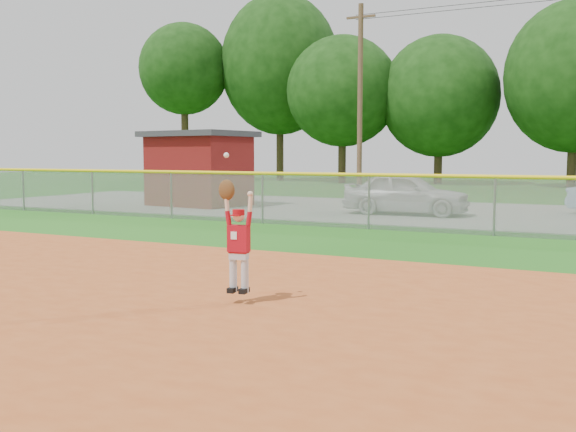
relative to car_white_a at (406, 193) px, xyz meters
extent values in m
plane|color=#1D5A14|center=(3.54, -14.43, -0.74)|extent=(120.00, 120.00, 0.00)
cube|color=slate|center=(3.54, 1.57, -0.73)|extent=(44.00, 10.00, 0.03)
imported|color=silver|center=(0.00, 0.00, 0.00)|extent=(4.25, 1.86, 1.43)
cube|color=#5D0E0D|center=(-8.53, 0.20, 0.63)|extent=(3.83, 3.07, 2.74)
cube|color=#333338|center=(-8.53, 0.20, 2.11)|extent=(4.32, 3.56, 0.22)
cube|color=gray|center=(3.54, -4.43, 0.01)|extent=(40.00, 0.03, 1.50)
cylinder|color=yellow|center=(3.54, -4.43, 0.76)|extent=(40.00, 0.10, 0.10)
cylinder|color=gray|center=(-13.12, -4.43, 0.01)|extent=(0.06, 0.06, 1.50)
cylinder|color=gray|center=(-9.79, -4.43, 0.01)|extent=(0.06, 0.06, 1.50)
cylinder|color=gray|center=(-6.46, -4.43, 0.01)|extent=(0.06, 0.06, 1.50)
cylinder|color=gray|center=(-3.12, -4.43, 0.01)|extent=(0.06, 0.06, 1.50)
cylinder|color=gray|center=(0.21, -4.43, 0.01)|extent=(0.06, 0.06, 1.50)
cylinder|color=gray|center=(3.54, -4.43, 0.01)|extent=(0.06, 0.06, 1.50)
cylinder|color=#4C3823|center=(-4.46, 7.57, 3.76)|extent=(0.24, 0.24, 9.00)
cube|color=#4C3823|center=(-4.46, 7.57, 7.66)|extent=(1.40, 0.10, 0.10)
cylinder|color=#422D1C|center=(-23.70, 20.58, 2.19)|extent=(0.56, 0.56, 5.87)
ellipsoid|color=#193F0F|center=(-23.70, 20.58, 7.93)|extent=(6.95, 6.95, 7.05)
cylinder|color=#422D1C|center=(-17.07, 23.97, 2.31)|extent=(0.56, 0.56, 6.10)
ellipsoid|color=#193F0F|center=(-17.07, 23.97, 8.26)|extent=(9.19, 9.19, 10.85)
cylinder|color=#422D1C|center=(-11.08, 22.10, 1.47)|extent=(0.56, 0.56, 4.43)
ellipsoid|color=#193F0F|center=(-11.08, 22.10, 5.80)|extent=(8.01, 8.01, 7.88)
cylinder|color=#422D1C|center=(-4.53, 23.74, 1.31)|extent=(0.56, 0.56, 4.11)
ellipsoid|color=#193F0F|center=(-4.53, 23.74, 5.32)|extent=(8.19, 8.19, 8.39)
cylinder|color=#422D1C|center=(4.08, 22.71, 1.58)|extent=(0.56, 0.56, 4.64)
ellipsoid|color=#193F0F|center=(4.08, 22.71, 6.12)|extent=(8.57, 8.57, 9.43)
cylinder|color=silver|center=(1.53, -13.78, -0.32)|extent=(0.12, 0.12, 0.47)
cylinder|color=silver|center=(1.70, -13.76, -0.32)|extent=(0.12, 0.12, 0.47)
cube|color=black|center=(1.54, -13.81, -0.52)|extent=(0.12, 0.20, 0.07)
cube|color=black|center=(1.70, -13.78, -0.52)|extent=(0.12, 0.20, 0.07)
cube|color=silver|center=(1.62, -13.77, -0.05)|extent=(0.26, 0.17, 0.09)
cube|color=maroon|center=(1.62, -13.77, 0.00)|extent=(0.27, 0.18, 0.04)
cube|color=#A00B17|center=(1.62, -13.77, 0.18)|extent=(0.30, 0.19, 0.36)
cube|color=white|center=(1.59, -13.85, 0.23)|extent=(0.09, 0.02, 0.10)
sphere|color=beige|center=(1.62, -13.77, 0.49)|extent=(0.18, 0.18, 0.16)
cylinder|color=#9F090F|center=(1.62, -13.77, 0.54)|extent=(0.19, 0.19, 0.08)
cube|color=#9F090F|center=(1.63, -13.85, 0.50)|extent=(0.14, 0.11, 0.02)
cylinder|color=#A00B17|center=(1.47, -13.79, 0.46)|extent=(0.10, 0.08, 0.20)
cylinder|color=beige|center=(1.45, -13.79, 0.65)|extent=(0.08, 0.07, 0.21)
ellipsoid|color=#4C2D14|center=(1.45, -13.79, 0.83)|extent=(0.26, 0.14, 0.28)
sphere|color=white|center=(1.45, -13.79, 1.30)|extent=(0.08, 0.08, 0.07)
cylinder|color=#A00B17|center=(1.77, -13.75, 0.46)|extent=(0.10, 0.08, 0.20)
cylinder|color=beige|center=(1.78, -13.74, 0.65)|extent=(0.08, 0.07, 0.21)
sphere|color=beige|center=(1.78, -13.74, 0.79)|extent=(0.09, 0.09, 0.08)
camera|label=1|loc=(6.03, -21.16, 1.31)|focal=40.00mm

